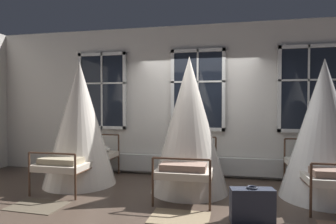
{
  "coord_description": "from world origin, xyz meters",
  "views": [
    {
      "loc": [
        0.64,
        -4.89,
        1.53
      ],
      "look_at": [
        -0.43,
        0.2,
        1.39
      ],
      "focal_mm": 30.91,
      "sensor_mm": 36.0,
      "label": 1
    }
  ],
  "objects_px": {
    "cot_second": "(189,126)",
    "cot_third": "(324,131)",
    "cot_first": "(80,124)",
    "suitcase_dark": "(252,205)"
  },
  "relations": [
    {
      "from": "cot_first",
      "to": "cot_third",
      "type": "distance_m",
      "value": 4.31
    },
    {
      "from": "cot_first",
      "to": "suitcase_dark",
      "type": "distance_m",
      "value": 3.46
    },
    {
      "from": "cot_third",
      "to": "cot_first",
      "type": "bearing_deg",
      "value": 89.38
    },
    {
      "from": "cot_second",
      "to": "suitcase_dark",
      "type": "relative_size",
      "value": 4.05
    },
    {
      "from": "cot_first",
      "to": "suitcase_dark",
      "type": "height_order",
      "value": "cot_first"
    },
    {
      "from": "cot_second",
      "to": "cot_third",
      "type": "relative_size",
      "value": 1.04
    },
    {
      "from": "cot_first",
      "to": "cot_second",
      "type": "relative_size",
      "value": 0.99
    },
    {
      "from": "cot_second",
      "to": "suitcase_dark",
      "type": "bearing_deg",
      "value": -140.07
    },
    {
      "from": "cot_second",
      "to": "cot_third",
      "type": "height_order",
      "value": "cot_second"
    },
    {
      "from": "cot_third",
      "to": "suitcase_dark",
      "type": "xyz_separation_m",
      "value": [
        -1.21,
        -1.22,
        -0.88
      ]
    }
  ]
}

